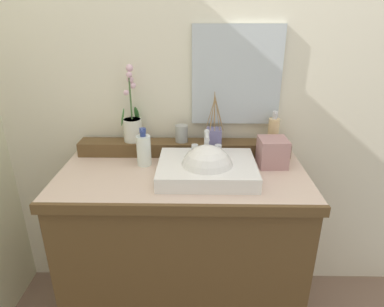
# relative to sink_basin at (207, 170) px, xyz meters

# --- Properties ---
(wall_back) EXTENTS (2.71, 0.20, 2.43)m
(wall_back) POSITION_rel_sink_basin_xyz_m (-0.11, 0.43, 0.32)
(wall_back) COLOR silver
(wall_back) RESTS_ON ground
(vanity_cabinet) EXTENTS (1.13, 0.57, 0.87)m
(vanity_cabinet) POSITION_rel_sink_basin_xyz_m (-0.11, 0.04, -0.46)
(vanity_cabinet) COLOR brown
(vanity_cabinet) RESTS_ON ground
(back_ledge) EXTENTS (1.06, 0.11, 0.07)m
(back_ledge) POSITION_rel_sink_basin_xyz_m (-0.11, 0.25, 0.00)
(back_ledge) COLOR brown
(back_ledge) RESTS_ON vanity_cabinet
(sink_basin) EXTENTS (0.43, 0.34, 0.27)m
(sink_basin) POSITION_rel_sink_basin_xyz_m (0.00, 0.00, 0.00)
(sink_basin) COLOR white
(sink_basin) RESTS_ON vanity_cabinet
(potted_plant) EXTENTS (0.11, 0.10, 0.38)m
(potted_plant) POSITION_rel_sink_basin_xyz_m (-0.37, 0.26, 0.13)
(potted_plant) COLOR silver
(potted_plant) RESTS_ON back_ledge
(soap_dispenser) EXTENTS (0.06, 0.06, 0.16)m
(soap_dispenser) POSITION_rel_sink_basin_xyz_m (0.34, 0.26, 0.10)
(soap_dispenser) COLOR #E4C087
(soap_dispenser) RESTS_ON back_ledge
(tumbler_cup) EXTENTS (0.06, 0.06, 0.09)m
(tumbler_cup) POSITION_rel_sink_basin_xyz_m (-0.12, 0.25, 0.08)
(tumbler_cup) COLOR #999A94
(tumbler_cup) RESTS_ON back_ledge
(reed_diffuser) EXTENTS (0.09, 0.08, 0.26)m
(reed_diffuser) POSITION_rel_sink_basin_xyz_m (0.04, 0.24, 0.08)
(reed_diffuser) COLOR slate
(reed_diffuser) RESTS_ON back_ledge
(lotion_bottle) EXTENTS (0.07, 0.07, 0.18)m
(lotion_bottle) POSITION_rel_sink_basin_xyz_m (-0.29, 0.12, 0.05)
(lotion_bottle) COLOR white
(lotion_bottle) RESTS_ON vanity_cabinet
(tissue_box) EXTENTS (0.14, 0.14, 0.13)m
(tissue_box) POSITION_rel_sink_basin_xyz_m (0.31, 0.13, 0.03)
(tissue_box) COLOR tan
(tissue_box) RESTS_ON vanity_cabinet
(mirror) EXTENTS (0.44, 0.02, 0.48)m
(mirror) POSITION_rel_sink_basin_xyz_m (0.15, 0.31, 0.36)
(mirror) COLOR silver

